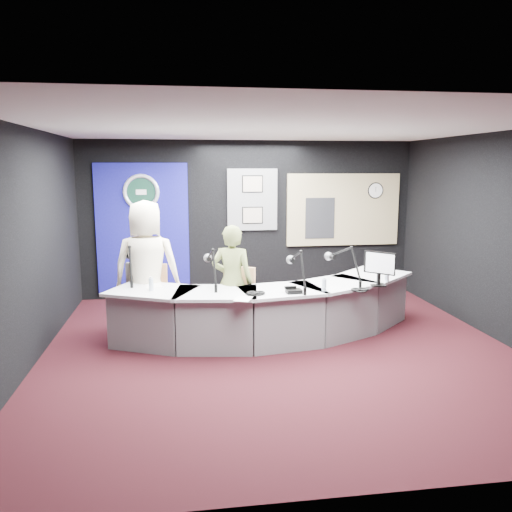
{
  "coord_description": "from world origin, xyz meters",
  "views": [
    {
      "loc": [
        -1.22,
        -6.19,
        2.33
      ],
      "look_at": [
        -0.2,
        0.8,
        1.1
      ],
      "focal_mm": 36.0,
      "sensor_mm": 36.0,
      "label": 1
    }
  ],
  "objects": [
    {
      "name": "equipment_rack",
      "position": [
        1.3,
        2.94,
        1.4
      ],
      "size": [
        0.55,
        0.02,
        0.75
      ],
      "primitive_type": "cube",
      "color": "black",
      "rests_on": "booth_window_frame"
    },
    {
      "name": "water_bottles",
      "position": [
        -0.01,
        0.26,
        0.84
      ],
      "size": [
        3.29,
        0.49,
        0.18
      ],
      "primitive_type": null,
      "color": "silver",
      "rests_on": "broadcast_desk"
    },
    {
      "name": "wall_clock",
      "position": [
        2.35,
        2.94,
        1.9
      ],
      "size": [
        0.28,
        0.01,
        0.28
      ],
      "primitive_type": "cylinder",
      "rotation": [
        1.57,
        0.0,
        0.0
      ],
      "color": "white",
      "rests_on": "booth_window_frame"
    },
    {
      "name": "boom_mic_d",
      "position": [
        0.96,
        0.42,
        1.05
      ],
      "size": [
        0.4,
        0.67,
        0.6
      ],
      "primitive_type": null,
      "color": "black",
      "rests_on": "broadcast_desk"
    },
    {
      "name": "wall_back",
      "position": [
        0.0,
        3.0,
        1.4
      ],
      "size": [
        6.0,
        0.02,
        2.8
      ],
      "primitive_type": "cube",
      "color": "black",
      "rests_on": "ground"
    },
    {
      "name": "boom_mic_c",
      "position": [
        0.26,
        0.2,
        1.05
      ],
      "size": [
        0.18,
        0.74,
        0.6
      ],
      "primitive_type": null,
      "color": "black",
      "rests_on": "broadcast_desk"
    },
    {
      "name": "framed_photo_lower",
      "position": [
        0.05,
        2.94,
        1.47
      ],
      "size": [
        0.34,
        0.02,
        0.27
      ],
      "primitive_type": "cube",
      "color": "gray",
      "rests_on": "pinboard"
    },
    {
      "name": "notepad",
      "position": [
        -0.5,
        -0.2,
        0.75
      ],
      "size": [
        0.27,
        0.31,
        0.0
      ],
      "primitive_type": "cube",
      "rotation": [
        0.0,
        0.0,
        -0.35
      ],
      "color": "white",
      "rests_on": "broadcast_desk"
    },
    {
      "name": "wall_front",
      "position": [
        0.0,
        -3.0,
        1.4
      ],
      "size": [
        6.0,
        0.02,
        2.8
      ],
      "primitive_type": "cube",
      "color": "black",
      "rests_on": "ground"
    },
    {
      "name": "boom_mic_a",
      "position": [
        -1.94,
        0.9,
        1.05
      ],
      "size": [
        0.21,
        0.73,
        0.6
      ],
      "primitive_type": null,
      "color": "black",
      "rests_on": "broadcast_desk"
    },
    {
      "name": "seal_center",
      "position": [
        -1.9,
        2.94,
        1.9
      ],
      "size": [
        0.48,
        0.01,
        0.48
      ],
      "primitive_type": "cylinder",
      "rotation": [
        1.57,
        0.0,
        0.0
      ],
      "color": "#0E3324",
      "rests_on": "backdrop_panel"
    },
    {
      "name": "booth_glow",
      "position": [
        1.75,
        2.96,
        1.55
      ],
      "size": [
        2.0,
        0.02,
        1.2
      ],
      "primitive_type": "cube",
      "color": "#F6DF9B",
      "rests_on": "booth_window_frame"
    },
    {
      "name": "desk_phone",
      "position": [
        0.17,
        0.0,
        0.78
      ],
      "size": [
        0.2,
        0.16,
        0.05
      ],
      "primitive_type": "cube",
      "rotation": [
        0.0,
        0.0,
        0.03
      ],
      "color": "black",
      "rests_on": "broadcast_desk"
    },
    {
      "name": "armchair_right",
      "position": [
        -0.56,
        0.61,
        0.5
      ],
      "size": [
        0.78,
        0.78,
        1.0
      ],
      "primitive_type": null,
      "rotation": [
        0.0,
        0.0,
        -0.57
      ],
      "color": "tan",
      "rests_on": "ground"
    },
    {
      "name": "headphones_far",
      "position": [
        -0.32,
        0.0,
        0.77
      ],
      "size": [
        0.22,
        0.22,
        0.04
      ],
      "primitive_type": "torus",
      "color": "black",
      "rests_on": "broadcast_desk"
    },
    {
      "name": "headphones_near",
      "position": [
        1.04,
        -0.02,
        0.77
      ],
      "size": [
        0.21,
        0.21,
        0.04
      ],
      "primitive_type": "torus",
      "color": "black",
      "rests_on": "broadcast_desk"
    },
    {
      "name": "pinboard",
      "position": [
        0.05,
        2.97,
        1.75
      ],
      "size": [
        0.9,
        0.04,
        1.1
      ],
      "primitive_type": "cube",
      "color": "slate",
      "rests_on": "wall_back"
    },
    {
      "name": "backdrop_panel",
      "position": [
        -1.9,
        2.97,
        1.25
      ],
      "size": [
        1.6,
        0.05,
        2.3
      ],
      "primitive_type": "cube",
      "color": "navy",
      "rests_on": "wall_back"
    },
    {
      "name": "boom_mic_b",
      "position": [
        -0.84,
        0.49,
        1.05
      ],
      "size": [
        0.19,
        0.74,
        0.6
      ],
      "primitive_type": null,
      "color": "black",
      "rests_on": "broadcast_desk"
    },
    {
      "name": "ground",
      "position": [
        0.0,
        0.0,
        0.0
      ],
      "size": [
        6.0,
        6.0,
        0.0
      ],
      "primitive_type": "plane",
      "color": "black",
      "rests_on": "ground"
    },
    {
      "name": "framed_photo_upper",
      "position": [
        0.05,
        2.94,
        2.03
      ],
      "size": [
        0.34,
        0.02,
        0.27
      ],
      "primitive_type": "cube",
      "color": "gray",
      "rests_on": "pinboard"
    },
    {
      "name": "armchair_left",
      "position": [
        -1.72,
        0.96,
        0.47
      ],
      "size": [
        0.61,
        0.61,
        0.94
      ],
      "primitive_type": null,
      "rotation": [
        0.0,
        0.0,
        -0.17
      ],
      "color": "tan",
      "rests_on": "ground"
    },
    {
      "name": "wall_right",
      "position": [
        3.0,
        0.0,
        1.4
      ],
      "size": [
        0.02,
        6.0,
        2.8
      ],
      "primitive_type": "cube",
      "color": "black",
      "rests_on": "ground"
    },
    {
      "name": "wall_left",
      "position": [
        -3.0,
        0.0,
        1.4
      ],
      "size": [
        0.02,
        6.0,
        2.8
      ],
      "primitive_type": "cube",
      "color": "black",
      "rests_on": "ground"
    },
    {
      "name": "draped_jacket",
      "position": [
        -1.78,
        1.21,
        0.62
      ],
      "size": [
        0.51,
        0.18,
        0.7
      ],
      "primitive_type": "cube",
      "rotation": [
        0.0,
        0.0,
        -0.17
      ],
      "color": "#696458",
      "rests_on": "armchair_left"
    },
    {
      "name": "agency_seal",
      "position": [
        -1.9,
        2.93,
        1.9
      ],
      "size": [
        0.63,
        0.07,
        0.63
      ],
      "primitive_type": "torus",
      "rotation": [
        1.57,
        0.0,
        0.0
      ],
      "color": "silver",
      "rests_on": "backdrop_panel"
    },
    {
      "name": "person_woman",
      "position": [
        -0.56,
        0.61,
        0.78
      ],
      "size": [
        0.66,
        0.54,
        1.57
      ],
      "primitive_type": "imported",
      "rotation": [
        0.0,
        0.0,
        2.81
      ],
      "color": "olive",
      "rests_on": "ground"
    },
    {
      "name": "paper_stack",
      "position": [
        -1.62,
        0.69,
        0.75
      ],
      "size": [
        0.25,
        0.33,
        0.0
      ],
      "primitive_type": "cube",
      "rotation": [
        0.0,
        0.0,
        0.13
      ],
      "color": "white",
      "rests_on": "broadcast_desk"
    },
    {
      "name": "broadcast_desk",
      "position": [
        -0.05,
        0.55,
        0.38
      ],
      "size": [
        4.5,
        1.9,
        0.75
      ],
      "primitive_type": null,
      "color": "silver",
      "rests_on": "ground"
    },
    {
      "name": "ceiling",
      "position": [
        0.0,
        0.0,
        2.8
      ],
      "size": [
        6.0,
        6.0,
        0.02
      ],
      "primitive_type": "cube",
      "color": "silver",
      "rests_on": "ground"
    },
    {
      "name": "booth_window_frame",
      "position": [
        1.75,
        2.97,
        1.55
      ],
      "size": [
        2.12,
        0.06,
        1.32
      ],
      "primitive_type": "cube",
      "color": "tan",
      "rests_on": "wall_back"
    },
    {
      "name": "computer_monitor",
      "position": [
        1.38,
        0.21,
        1.07
      ],
      "size": [
        0.36,
        0.37,
        0.33
      ],
      "primitive_type": "cube",
      "rotation": [
        0.0,
        0.0,
        -0.8
      ],
      "color": "black",
      "rests_on": "broadcast_desk"
    },
    {
      "name": "person_man",
      "position": [
        -1.72,
        0.96,
        0.94
      ],
      "size": [
        0.98,
        0.7,
        1.89
      ],
      "primitive_type": "imported",
      "rotation": [
        0.0,
        0.0,
        3.03
      ],
      "color": "#FFEFCB",
      "rests_on": "ground"
    }
  ]
}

